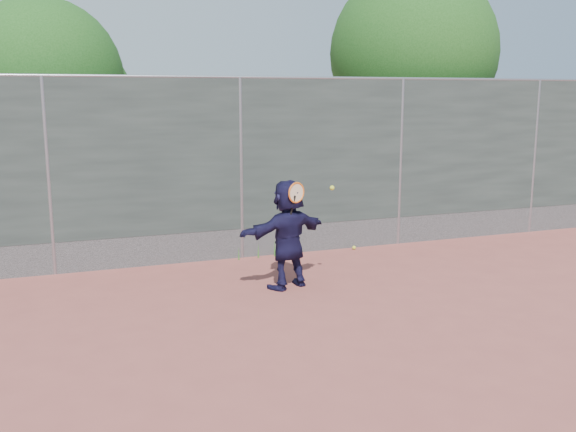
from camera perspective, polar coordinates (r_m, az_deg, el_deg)
name	(u,v)px	position (r m, az deg, el deg)	size (l,w,h in m)	color
ground	(323,326)	(7.80, 3.14, -9.78)	(80.00, 80.00, 0.00)	#9E4C42
player	(288,234)	(9.10, 0.00, -1.61)	(1.45, 0.46, 1.56)	#161336
ball_ground	(354,248)	(11.52, 5.89, -2.82)	(0.07, 0.07, 0.07)	#CDD32E
fence	(241,165)	(10.67, -4.20, 4.57)	(20.00, 0.06, 3.03)	#38423D
swing_action	(300,193)	(8.84, 1.06, 2.02)	(0.73, 0.15, 0.51)	orange
tree_right	(419,58)	(14.59, 11.59, 13.58)	(3.78, 3.60, 5.39)	#382314
tree_left	(52,83)	(13.25, -20.24, 11.05)	(3.15, 3.00, 4.53)	#382314
weed_clump	(261,250)	(10.90, -2.43, -3.02)	(0.68, 0.07, 0.30)	#387226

